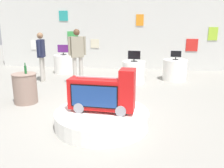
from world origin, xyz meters
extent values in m
plane|color=gray|center=(0.00, 0.00, 0.00)|extent=(30.00, 30.00, 0.00)
cube|color=silver|center=(0.00, 5.34, 1.59)|extent=(10.63, 0.10, 3.18)
cube|color=green|center=(-1.96, 5.28, 1.38)|extent=(0.46, 0.02, 0.40)
cube|color=#9ECC33|center=(3.83, 5.28, 1.52)|extent=(0.36, 0.02, 0.52)
cube|color=beige|center=(-0.99, 5.28, 1.08)|extent=(0.36, 0.02, 0.37)
cube|color=teal|center=(-2.33, 5.28, 2.23)|extent=(0.39, 0.02, 0.42)
cube|color=orange|center=(0.92, 5.28, 2.05)|extent=(0.31, 0.02, 0.45)
cube|color=white|center=(-3.65, 5.28, 0.98)|extent=(0.53, 0.02, 0.41)
cube|color=red|center=(3.06, 5.28, 1.06)|extent=(0.47, 0.02, 0.49)
cylinder|color=white|center=(0.39, -0.57, 0.15)|extent=(1.81, 1.81, 0.29)
cylinder|color=gray|center=(0.00, -0.55, 0.39)|extent=(0.22, 0.43, 0.20)
cylinder|color=gray|center=(0.79, -0.59, 0.39)|extent=(0.22, 0.43, 0.20)
cube|color=red|center=(0.39, -0.57, 0.64)|extent=(1.26, 0.44, 0.57)
cube|color=red|center=(0.88, -0.60, 1.03)|extent=(0.29, 0.38, 0.20)
cube|color=black|center=(0.28, -0.76, 0.64)|extent=(0.88, 0.07, 0.43)
cube|color=navy|center=(0.28, -0.76, 0.64)|extent=(0.84, 0.07, 0.39)
cube|color=#B2B2B7|center=(0.39, -0.57, 0.96)|extent=(0.99, 0.09, 0.02)
cylinder|color=white|center=(0.83, 2.88, 0.36)|extent=(0.75, 0.75, 0.72)
cylinder|color=black|center=(0.83, 2.88, 0.73)|extent=(0.22, 0.22, 0.02)
cylinder|color=black|center=(0.83, 2.88, 0.77)|extent=(0.04, 0.04, 0.06)
cube|color=black|center=(0.83, 2.88, 0.93)|extent=(0.41, 0.09, 0.27)
cube|color=black|center=(0.83, 2.86, 0.93)|extent=(0.37, 0.06, 0.24)
cylinder|color=white|center=(-1.99, 4.09, 0.36)|extent=(0.77, 0.77, 0.72)
cylinder|color=black|center=(-1.99, 4.09, 0.73)|extent=(0.23, 0.23, 0.02)
cylinder|color=black|center=(-1.99, 4.09, 0.77)|extent=(0.04, 0.04, 0.07)
cube|color=silver|center=(-1.99, 4.09, 0.97)|extent=(0.47, 0.04, 0.32)
cube|color=#561E6B|center=(-1.99, 4.06, 0.97)|extent=(0.43, 0.01, 0.29)
cylinder|color=white|center=(2.22, 3.45, 0.36)|extent=(0.81, 0.81, 0.72)
cylinder|color=black|center=(2.22, 3.45, 0.73)|extent=(0.20, 0.20, 0.02)
cylinder|color=black|center=(2.22, 3.45, 0.77)|extent=(0.04, 0.04, 0.07)
cube|color=silver|center=(2.22, 3.45, 0.92)|extent=(0.37, 0.05, 0.23)
cube|color=black|center=(2.22, 3.43, 0.92)|extent=(0.34, 0.03, 0.20)
cylinder|color=gray|center=(-1.72, 0.48, 0.37)|extent=(0.57, 0.57, 0.74)
cylinder|color=gray|center=(-1.72, 0.48, 0.73)|extent=(0.59, 0.59, 0.02)
cylinder|color=#195926|center=(-1.68, 0.50, 0.84)|extent=(0.06, 0.06, 0.20)
cylinder|color=#195926|center=(-1.68, 0.50, 0.97)|extent=(0.03, 0.03, 0.07)
cylinder|color=#B2ADA3|center=(-2.23, 2.57, 0.42)|extent=(0.12, 0.12, 0.83)
cylinder|color=#B2ADA3|center=(-2.27, 2.77, 0.42)|extent=(0.12, 0.12, 0.83)
cube|color=#1E233F|center=(-2.25, 2.67, 1.12)|extent=(0.28, 0.41, 0.57)
sphere|color=#8C6647|center=(-2.25, 2.67, 1.53)|extent=(0.20, 0.20, 0.20)
cylinder|color=#1E233F|center=(-2.20, 2.43, 1.15)|extent=(0.08, 0.08, 0.51)
cylinder|color=#1E233F|center=(-2.30, 2.90, 1.15)|extent=(0.08, 0.08, 0.51)
cylinder|color=#B2ADA3|center=(-1.02, 2.35, 0.44)|extent=(0.12, 0.12, 0.89)
cylinder|color=#B2ADA3|center=(-0.84, 2.44, 0.44)|extent=(0.12, 0.12, 0.89)
cube|color=gray|center=(-0.93, 2.40, 1.21)|extent=(0.43, 0.35, 0.64)
sphere|color=brown|center=(-0.93, 2.40, 1.66)|extent=(0.20, 0.20, 0.20)
cylinder|color=gray|center=(-1.14, 2.29, 1.24)|extent=(0.08, 0.08, 0.58)
cylinder|color=gray|center=(-0.71, 2.51, 1.24)|extent=(0.08, 0.08, 0.58)
camera|label=1|loc=(1.18, -4.72, 1.93)|focal=37.55mm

